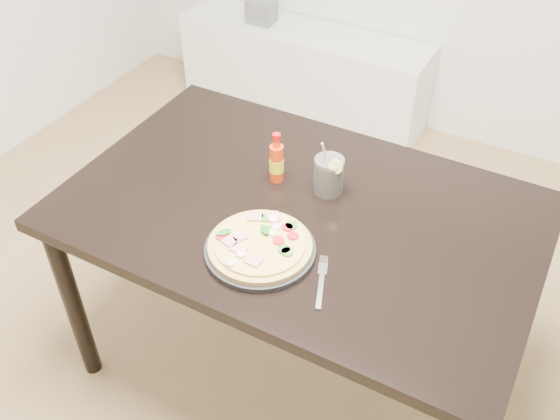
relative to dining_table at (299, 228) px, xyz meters
The scene contains 8 objects.
dining_table is the anchor object (origin of this frame).
plate 0.24m from the dining_table, 92.06° to the right, with size 0.31×0.31×0.02m, color black.
pizza 0.24m from the dining_table, 92.30° to the right, with size 0.28×0.28×0.03m.
hot_sauce_bottle 0.21m from the dining_table, 145.48° to the left, with size 0.05×0.05×0.17m.
cola_cup 0.18m from the dining_table, 70.06° to the left, with size 0.10×0.09×0.18m.
fork 0.31m from the dining_table, 51.63° to the right, with size 0.08×0.18×0.00m.
media_console 1.81m from the dining_table, 116.31° to the left, with size 1.40×0.34×0.50m, color white.
cd_stack 1.87m from the dining_table, 123.49° to the left, with size 0.14×0.12×0.13m.
Camera 1 is at (0.60, -0.77, 1.95)m, focal length 40.00 mm.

